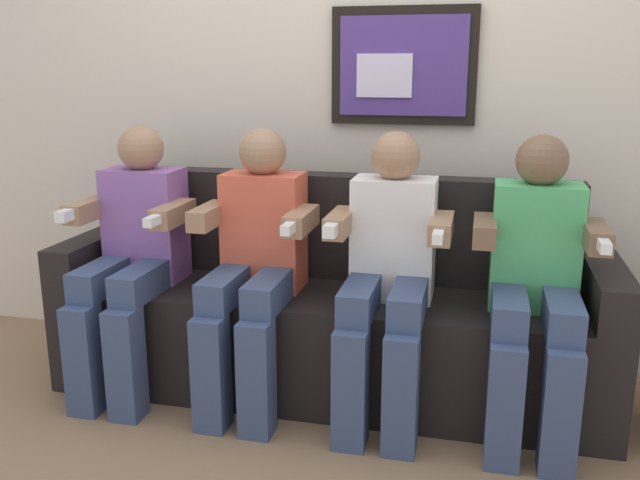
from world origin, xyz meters
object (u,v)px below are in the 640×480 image
at_px(person_left_center, 255,259).
at_px(person_leftmost, 133,250).
at_px(couch, 330,319).
at_px(person_rightmost, 536,277).
at_px(person_right_center, 389,267).

bearing_deg(person_left_center, person_leftmost, -179.95).
relative_size(person_leftmost, person_left_center, 1.00).
distance_m(couch, person_left_center, 0.43).
distance_m(person_left_center, person_rightmost, 1.07).
distance_m(couch, person_rightmost, 0.87).
bearing_deg(person_rightmost, person_right_center, -179.95).
distance_m(person_left_center, person_right_center, 0.53).
height_order(person_leftmost, person_left_center, same).
relative_size(couch, person_right_center, 2.06).
bearing_deg(person_rightmost, person_leftmost, -179.98).
xyz_separation_m(person_right_center, person_rightmost, (0.54, 0.00, -0.00)).
height_order(person_left_center, person_rightmost, same).
xyz_separation_m(person_left_center, person_right_center, (0.53, -0.00, 0.00)).
relative_size(couch, person_rightmost, 2.06).
distance_m(couch, person_right_center, 0.43).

